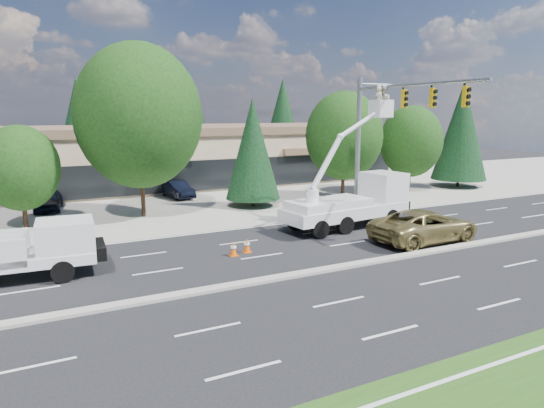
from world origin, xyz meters
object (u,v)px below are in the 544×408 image
minivan (425,226)px  bucket_truck (356,197)px  signal_mast (380,124)px  utility_pickup (28,256)px

minivan → bucket_truck: bearing=11.8°
minivan → signal_mast: bearing=-14.1°
bucket_truck → signal_mast: bearing=12.0°
signal_mast → utility_pickup: 20.76m
signal_mast → utility_pickup: size_ratio=1.62×
utility_pickup → bucket_truck: size_ratio=0.75×
utility_pickup → bucket_truck: bucket_truck is taller
utility_pickup → minivan: (18.86, -2.98, -0.11)m
signal_mast → utility_pickup: signal_mast is taller
signal_mast → minivan: (-1.13, -5.31, -5.20)m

